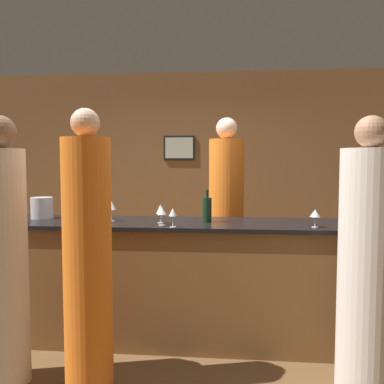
{
  "coord_description": "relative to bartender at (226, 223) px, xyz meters",
  "views": [
    {
      "loc": [
        0.56,
        -3.62,
        1.57
      ],
      "look_at": [
        0.19,
        0.1,
        1.29
      ],
      "focal_mm": 40.0,
      "sensor_mm": 36.0,
      "label": 1
    }
  ],
  "objects": [
    {
      "name": "wine_glass_1",
      "position": [
        -0.97,
        -0.77,
        0.24
      ],
      "size": [
        0.08,
        0.08,
        0.17
      ],
      "color": "silver",
      "rests_on": "bar_counter"
    },
    {
      "name": "wine_bottle_1",
      "position": [
        -0.15,
        -0.74,
        0.22
      ],
      "size": [
        0.08,
        0.08,
        0.28
      ],
      "color": "black",
      "rests_on": "bar_counter"
    },
    {
      "name": "guest_1",
      "position": [
        0.93,
        -1.56,
        -0.08
      ],
      "size": [
        0.37,
        0.37,
        1.85
      ],
      "color": "silver",
      "rests_on": "ground_plane"
    },
    {
      "name": "ice_bucket",
      "position": [
        -1.66,
        -0.63,
        0.2
      ],
      "size": [
        0.2,
        0.2,
        0.19
      ],
      "color": "silver",
      "rests_on": "bar_counter"
    },
    {
      "name": "wine_bottle_0",
      "position": [
        -1.15,
        -0.66,
        0.22
      ],
      "size": [
        0.07,
        0.07,
        0.28
      ],
      "color": "black",
      "rests_on": "bar_counter"
    },
    {
      "name": "guest_0",
      "position": [
        -0.91,
        -1.56,
        -0.04
      ],
      "size": [
        0.33,
        0.33,
        1.92
      ],
      "color": "orange",
      "rests_on": "ground_plane"
    },
    {
      "name": "wine_glass_0",
      "position": [
        -0.5,
        -0.96,
        0.22
      ],
      "size": [
        0.08,
        0.08,
        0.15
      ],
      "color": "silver",
      "rests_on": "bar_counter"
    },
    {
      "name": "wine_glass_3",
      "position": [
        0.71,
        -0.94,
        0.22
      ],
      "size": [
        0.08,
        0.08,
        0.14
      ],
      "color": "silver",
      "rests_on": "bar_counter"
    },
    {
      "name": "back_wall",
      "position": [
        -0.48,
        1.68,
        0.47
      ],
      "size": [
        8.0,
        0.08,
        2.8
      ],
      "color": "brown",
      "rests_on": "ground_plane"
    },
    {
      "name": "wine_glass_4",
      "position": [
        -0.4,
        -1.05,
        0.22
      ],
      "size": [
        0.06,
        0.06,
        0.15
      ],
      "color": "silver",
      "rests_on": "bar_counter"
    },
    {
      "name": "bar_counter",
      "position": [
        -0.48,
        -0.73,
        -0.41
      ],
      "size": [
        3.19,
        0.72,
        1.04
      ],
      "color": "brown",
      "rests_on": "ground_plane"
    },
    {
      "name": "wine_glass_6",
      "position": [
        -0.54,
        -0.83,
        0.22
      ],
      "size": [
        0.07,
        0.07,
        0.16
      ],
      "color": "silver",
      "rests_on": "bar_counter"
    },
    {
      "name": "guest_2",
      "position": [
        -1.52,
        -1.56,
        -0.05
      ],
      "size": [
        0.33,
        0.33,
        1.88
      ],
      "color": "silver",
      "rests_on": "ground_plane"
    },
    {
      "name": "wine_glass_5",
      "position": [
        -1.7,
        -0.96,
        0.23
      ],
      "size": [
        0.08,
        0.08,
        0.16
      ],
      "color": "silver",
      "rests_on": "bar_counter"
    },
    {
      "name": "ground_plane",
      "position": [
        -0.48,
        -0.73,
        -0.94
      ],
      "size": [
        14.0,
        14.0,
        0.0
      ],
      "primitive_type": "plane",
      "color": "brown"
    },
    {
      "name": "bartender",
      "position": [
        0.0,
        0.0,
        0.0
      ],
      "size": [
        0.35,
        0.35,
        2.0
      ],
      "rotation": [
        0.0,
        0.0,
        3.14
      ],
      "color": "orange",
      "rests_on": "ground_plane"
    },
    {
      "name": "wine_glass_2",
      "position": [
        -1.98,
        -0.76,
        0.23
      ],
      "size": [
        0.06,
        0.06,
        0.17
      ],
      "color": "silver",
      "rests_on": "bar_counter"
    }
  ]
}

